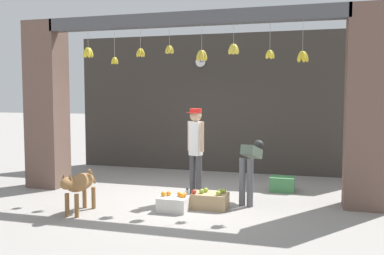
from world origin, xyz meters
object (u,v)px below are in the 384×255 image
at_px(worker_stooping, 251,163).
at_px(produce_box_green, 282,184).
at_px(fruit_crate_oranges, 174,203).
at_px(fruit_crate_apples, 210,200).
at_px(water_bottle, 187,197).
at_px(wall_clock, 201,62).
at_px(dog, 79,184).
at_px(shopkeeper, 196,146).

relative_size(worker_stooping, produce_box_green, 2.31).
bearing_deg(fruit_crate_oranges, produce_box_green, 50.63).
xyz_separation_m(worker_stooping, fruit_crate_apples, (-0.60, -0.53, -0.59)).
bearing_deg(water_bottle, wall_clock, 101.06).
height_order(water_bottle, wall_clock, wall_clock).
distance_m(produce_box_green, wall_clock, 3.77).
bearing_deg(dog, worker_stooping, 118.39).
relative_size(shopkeeper, produce_box_green, 3.56).
xyz_separation_m(worker_stooping, water_bottle, (-1.04, -0.41, -0.59)).
bearing_deg(produce_box_green, fruit_crate_oranges, -129.37).
height_order(worker_stooping, fruit_crate_apples, worker_stooping).
xyz_separation_m(shopkeeper, water_bottle, (-0.05, -0.37, -0.85)).
bearing_deg(produce_box_green, dog, -140.33).
height_order(fruit_crate_apples, wall_clock, wall_clock).
height_order(worker_stooping, wall_clock, wall_clock).
height_order(produce_box_green, water_bottle, produce_box_green).
distance_m(shopkeeper, worker_stooping, 1.03).
bearing_deg(wall_clock, dog, -101.79).
bearing_deg(fruit_crate_oranges, fruit_crate_apples, 32.22).
distance_m(worker_stooping, fruit_crate_apples, 0.99).
xyz_separation_m(dog, wall_clock, (0.89, 4.25, 2.24)).
xyz_separation_m(fruit_crate_oranges, wall_clock, (-0.53, 3.70, 2.59)).
bearing_deg(water_bottle, dog, -146.35).
xyz_separation_m(dog, shopkeeper, (1.57, 1.39, 0.51)).
bearing_deg(wall_clock, fruit_crate_oranges, -81.78).
height_order(worker_stooping, water_bottle, worker_stooping).
distance_m(fruit_crate_oranges, water_bottle, 0.47).
relative_size(dog, fruit_crate_apples, 1.73).
bearing_deg(fruit_crate_apples, shopkeeper, 128.27).
distance_m(fruit_crate_apples, water_bottle, 0.46).
height_order(shopkeeper, water_bottle, shopkeeper).
bearing_deg(wall_clock, water_bottle, -78.94).
bearing_deg(wall_clock, shopkeeper, -76.65).
distance_m(dog, worker_stooping, 2.94).
bearing_deg(fruit_crate_apples, fruit_crate_oranges, -147.78).
relative_size(fruit_crate_oranges, produce_box_green, 1.03).
distance_m(water_bottle, wall_clock, 4.19).
bearing_deg(dog, produce_box_green, 129.09).
bearing_deg(fruit_crate_oranges, shopkeeper, 80.10).
bearing_deg(shopkeeper, wall_clock, -58.29).
bearing_deg(produce_box_green, water_bottle, -135.18).
bearing_deg(wall_clock, produce_box_green, -38.92).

